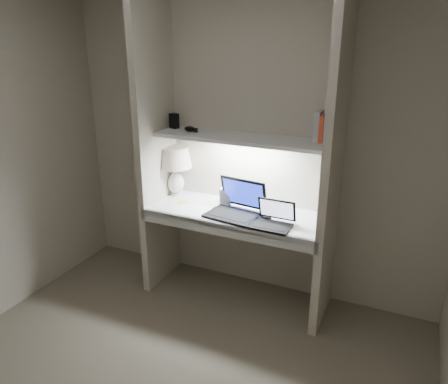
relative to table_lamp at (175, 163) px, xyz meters
The scene contains 17 objects.
back_wall 0.68m from the table_lamp, 11.80° to the left, with size 3.20×0.01×2.50m, color beige.
alcove_panel_left 0.25m from the table_lamp, 122.49° to the right, with size 0.06×0.55×2.50m, color beige.
alcove_panel_right 1.39m from the table_lamp, ahead, with size 0.06×0.55×2.50m, color beige.
desk 0.73m from the table_lamp, 12.45° to the right, with size 1.40×0.55×0.04m, color white.
desk_apron 0.83m from the table_lamp, 32.09° to the right, with size 1.46×0.03×0.10m, color silver.
shelf 0.70m from the table_lamp, ahead, with size 1.40×0.36×0.03m, color silver.
strip_light 0.69m from the table_lamp, ahead, with size 0.60×0.04×0.01m, color white.
table_lamp is the anchor object (origin of this frame).
laptop_main 0.72m from the table_lamp, 15.61° to the right, with size 0.45×0.40×0.27m.
laptop_netbook 1.06m from the table_lamp, 15.53° to the right, with size 0.30×0.26×0.19m.
speaker 0.54m from the table_lamp, ahead, with size 0.10×0.07×0.13m, color silver.
mouse 0.97m from the table_lamp, 12.07° to the right, with size 0.09×0.05×0.03m, color black.
cable_coil 0.60m from the table_lamp, 14.85° to the right, with size 0.10×0.10×0.01m, color black.
sticky_note 0.35m from the table_lamp, 46.39° to the right, with size 0.07×0.07×0.00m, color yellow.
book_row 1.35m from the table_lamp, ahead, with size 0.21×0.15×0.22m.
shelf_box 0.36m from the table_lamp, 90.00° to the left, with size 0.07×0.05×0.12m, color black.
shelf_gadget 0.38m from the table_lamp, 16.38° to the right, with size 0.10×0.07×0.04m, color black.
Camera 1 is at (1.25, -1.77, 2.12)m, focal length 35.00 mm.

